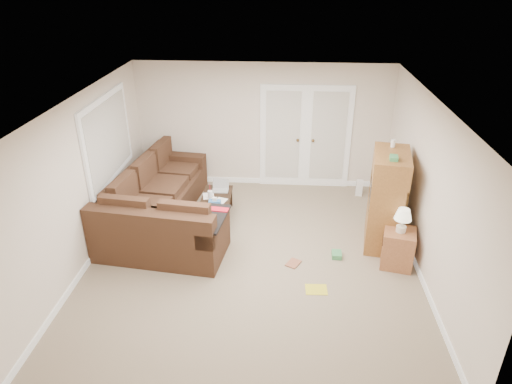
# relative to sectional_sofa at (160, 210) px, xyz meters

# --- Properties ---
(floor) EXTENTS (5.50, 5.50, 0.00)m
(floor) POSITION_rel_sectional_sofa_xyz_m (1.64, -0.78, -0.37)
(floor) COLOR gray
(floor) RESTS_ON ground
(ceiling) EXTENTS (5.00, 5.50, 0.02)m
(ceiling) POSITION_rel_sectional_sofa_xyz_m (1.64, -0.78, 2.13)
(ceiling) COLOR white
(ceiling) RESTS_ON wall_back
(wall_left) EXTENTS (0.02, 5.50, 2.50)m
(wall_left) POSITION_rel_sectional_sofa_xyz_m (-0.86, -0.78, 0.88)
(wall_left) COLOR silver
(wall_left) RESTS_ON floor
(wall_right) EXTENTS (0.02, 5.50, 2.50)m
(wall_right) POSITION_rel_sectional_sofa_xyz_m (4.14, -0.78, 0.88)
(wall_right) COLOR silver
(wall_right) RESTS_ON floor
(wall_back) EXTENTS (5.00, 0.02, 2.50)m
(wall_back) POSITION_rel_sectional_sofa_xyz_m (1.64, 1.97, 0.88)
(wall_back) COLOR silver
(wall_back) RESTS_ON floor
(wall_front) EXTENTS (5.00, 0.02, 2.50)m
(wall_front) POSITION_rel_sectional_sofa_xyz_m (1.64, -3.53, 0.88)
(wall_front) COLOR silver
(wall_front) RESTS_ON floor
(baseboards) EXTENTS (5.00, 5.50, 0.10)m
(baseboards) POSITION_rel_sectional_sofa_xyz_m (1.64, -0.78, -0.32)
(baseboards) COLOR silver
(baseboards) RESTS_ON floor
(french_doors) EXTENTS (1.80, 0.05, 2.13)m
(french_doors) POSITION_rel_sectional_sofa_xyz_m (2.49, 1.93, 0.67)
(french_doors) COLOR silver
(french_doors) RESTS_ON floor
(window_left) EXTENTS (0.05, 1.92, 1.42)m
(window_left) POSITION_rel_sectional_sofa_xyz_m (-0.82, 0.22, 1.18)
(window_left) COLOR silver
(window_left) RESTS_ON wall_left
(sectional_sofa) EXTENTS (2.13, 3.25, 0.94)m
(sectional_sofa) POSITION_rel_sectional_sofa_xyz_m (0.00, 0.00, 0.00)
(sectional_sofa) COLOR #412819
(sectional_sofa) RESTS_ON floor
(coffee_table) EXTENTS (0.53, 1.03, 0.69)m
(coffee_table) POSITION_rel_sectional_sofa_xyz_m (0.90, 0.45, -0.14)
(coffee_table) COLOR black
(coffee_table) RESTS_ON floor
(tv_armoire) EXTENTS (0.69, 1.05, 1.68)m
(tv_armoire) POSITION_rel_sectional_sofa_xyz_m (3.73, -0.16, 0.42)
(tv_armoire) COLOR #945E2D
(tv_armoire) RESTS_ON floor
(side_cabinet) EXTENTS (0.54, 0.54, 0.97)m
(side_cabinet) POSITION_rel_sectional_sofa_xyz_m (3.84, -0.81, -0.02)
(side_cabinet) COLOR #9E603A
(side_cabinet) RESTS_ON floor
(space_heater) EXTENTS (0.14, 0.13, 0.32)m
(space_heater) POSITION_rel_sectional_sofa_xyz_m (3.59, 1.53, -0.21)
(space_heater) COLOR white
(space_heater) RESTS_ON floor
(floor_magazine) EXTENTS (0.32, 0.25, 0.01)m
(floor_magazine) POSITION_rel_sectional_sofa_xyz_m (2.60, -1.50, -0.36)
(floor_magazine) COLOR gold
(floor_magazine) RESTS_ON floor
(floor_greenbox) EXTENTS (0.16, 0.20, 0.08)m
(floor_greenbox) POSITION_rel_sectional_sofa_xyz_m (2.96, -0.66, -0.33)
(floor_greenbox) COLOR #3F8C52
(floor_greenbox) RESTS_ON floor
(floor_book) EXTENTS (0.27, 0.29, 0.02)m
(floor_book) POSITION_rel_sectional_sofa_xyz_m (2.20, -0.86, -0.36)
(floor_book) COLOR brown
(floor_book) RESTS_ON floor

